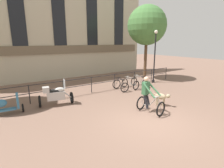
% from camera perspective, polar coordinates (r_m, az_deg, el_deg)
% --- Properties ---
extents(ground_plane, '(60.00, 60.00, 0.00)m').
position_cam_1_polar(ground_plane, '(7.71, 12.37, -11.80)').
color(ground_plane, '#7A5B4C').
extents(canal_railing, '(15.05, 0.05, 1.05)m').
position_cam_1_polar(canal_railing, '(11.44, -6.75, 0.60)').
color(canal_railing, '#232326').
rests_on(canal_railing, ground_plane).
extents(building_facade, '(18.00, 0.72, 10.18)m').
position_cam_1_polar(building_facade, '(16.59, -17.25, 19.29)').
color(building_facade, '#BCB299').
rests_on(building_facade, ground_plane).
extents(cyclist_with_bike, '(0.85, 1.26, 1.70)m').
position_cam_1_polar(cyclist_with_bike, '(8.39, 11.80, -4.05)').
color(cyclist_with_bike, black).
rests_on(cyclist_with_bike, ground_plane).
extents(dog, '(0.46, 0.95, 0.69)m').
position_cam_1_polar(dog, '(9.46, 15.98, -4.00)').
color(dog, tan).
rests_on(dog, ground_plane).
extents(parked_motorcycle, '(1.83, 0.95, 1.35)m').
position_cam_1_polar(parked_motorcycle, '(9.62, -17.94, -3.41)').
color(parked_motorcycle, black).
rests_on(parked_motorcycle, ground_plane).
extents(parked_bicycle_near_lamp, '(0.76, 1.17, 0.86)m').
position_cam_1_polar(parked_bicycle_near_lamp, '(11.98, 2.81, -0.44)').
color(parked_bicycle_near_lamp, black).
rests_on(parked_bicycle_near_lamp, ground_plane).
extents(parked_bicycle_mid_left, '(0.83, 1.20, 0.86)m').
position_cam_1_polar(parked_bicycle_mid_left, '(12.52, 5.98, 0.11)').
color(parked_bicycle_mid_left, black).
rests_on(parked_bicycle_mid_left, ground_plane).
extents(parked_bicycle_mid_right, '(0.75, 1.16, 0.86)m').
position_cam_1_polar(parked_bicycle_mid_right, '(13.09, 8.89, 0.62)').
color(parked_bicycle_mid_right, black).
rests_on(parked_bicycle_mid_right, ground_plane).
extents(parked_scooter, '(1.31, 0.52, 0.96)m').
position_cam_1_polar(parked_scooter, '(9.36, -31.19, -5.89)').
color(parked_scooter, black).
rests_on(parked_scooter, ground_plane).
extents(street_lamp, '(0.28, 0.28, 4.15)m').
position_cam_1_polar(street_lamp, '(14.45, 13.80, 9.55)').
color(street_lamp, black).
rests_on(street_lamp, ground_plane).
extents(tree_canalside_right, '(3.35, 3.35, 6.32)m').
position_cam_1_polar(tree_canalside_right, '(16.05, 11.33, 18.22)').
color(tree_canalside_right, brown).
rests_on(tree_canalside_right, ground_plane).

